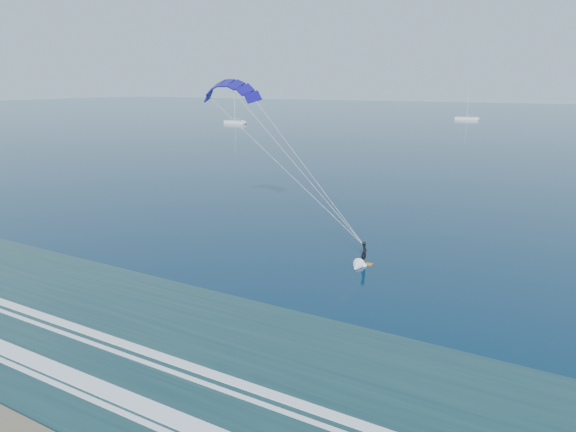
{
  "coord_description": "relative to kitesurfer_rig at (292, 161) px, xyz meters",
  "views": [
    {
      "loc": [
        25.01,
        -10.32,
        15.65
      ],
      "look_at": [
        4.6,
        25.32,
        4.99
      ],
      "focal_mm": 32.0,
      "sensor_mm": 36.0,
      "label": 1
    }
  ],
  "objects": [
    {
      "name": "kitesurfer_rig",
      "position": [
        0.0,
        0.0,
        0.0
      ],
      "size": [
        17.61,
        4.18,
        17.03
      ],
      "color": "#BF7516",
      "rests_on": "ground"
    },
    {
      "name": "sailboat_1",
      "position": [
        -23.15,
        198.13,
        -8.25
      ],
      "size": [
        9.76,
        2.4,
        13.01
      ],
      "color": "silver",
      "rests_on": "ground"
    },
    {
      "name": "sailboat_0",
      "position": [
        -98.66,
        129.14,
        -8.26
      ],
      "size": [
        9.28,
        2.4,
        12.55
      ],
      "color": "silver",
      "rests_on": "ground"
    }
  ]
}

